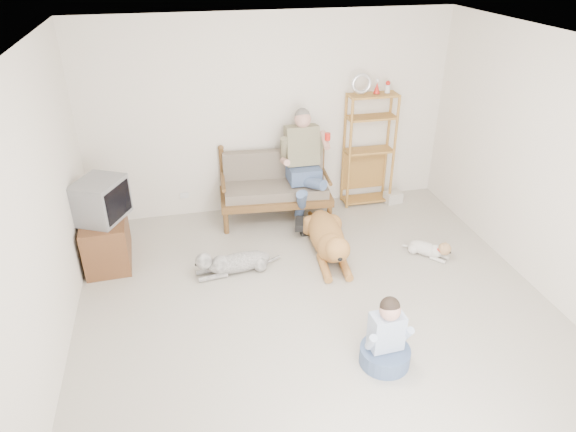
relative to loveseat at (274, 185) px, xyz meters
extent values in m
plane|color=beige|center=(0.03, -2.39, -0.49)|extent=(5.50, 5.50, 0.00)
plane|color=white|center=(0.03, -2.39, 2.21)|extent=(5.50, 5.50, 0.00)
plane|color=silver|center=(0.03, 0.36, 0.86)|extent=(5.00, 0.00, 5.00)
plane|color=silver|center=(-2.47, -2.39, 0.86)|extent=(0.00, 5.50, 5.50)
plane|color=silver|center=(2.53, -2.39, 0.86)|extent=(0.00, 5.50, 5.50)
cube|color=brown|center=(0.00, -0.07, -0.14)|extent=(1.55, 0.82, 0.10)
cube|color=#6F6255|center=(0.00, -0.07, -0.02)|extent=(1.42, 0.71, 0.13)
cube|color=#6F6255|center=(0.00, 0.17, 0.21)|extent=(1.39, 0.23, 0.45)
cylinder|color=brown|center=(0.00, 0.23, 0.41)|extent=(1.40, 0.16, 0.05)
cylinder|color=brown|center=(-0.70, -0.37, -0.34)|extent=(0.07, 0.07, 0.30)
cylinder|color=brown|center=(-0.70, 0.23, -0.01)|extent=(0.07, 0.07, 0.95)
cylinder|color=brown|center=(0.70, -0.37, -0.34)|extent=(0.07, 0.07, 0.30)
cylinder|color=brown|center=(0.70, 0.23, -0.01)|extent=(0.07, 0.07, 0.95)
cube|color=#435A7B|center=(0.39, -0.09, 0.18)|extent=(0.42, 0.40, 0.21)
cube|color=gray|center=(0.39, 0.02, 0.54)|extent=(0.44, 0.30, 0.55)
sphere|color=tan|center=(0.39, -0.01, 0.91)|extent=(0.22, 0.22, 0.22)
sphere|color=#5F5A54|center=(0.39, 0.01, 0.95)|extent=(0.20, 0.20, 0.20)
cylinder|color=red|center=(0.67, -0.21, 0.72)|extent=(0.07, 0.07, 0.09)
cube|color=#A56E34|center=(1.41, 0.16, 1.12)|extent=(0.68, 0.28, 0.03)
torus|color=silver|center=(1.23, 0.16, 1.29)|extent=(0.28, 0.05, 0.28)
cone|color=red|center=(1.45, 0.16, 1.22)|extent=(0.09, 0.09, 0.14)
cylinder|color=#A56E34|center=(1.08, 0.03, 0.33)|extent=(0.04, 0.04, 1.62)
cylinder|color=#A56E34|center=(1.08, 0.29, 0.33)|extent=(0.04, 0.04, 1.62)
cylinder|color=#A56E34|center=(1.74, 0.03, 0.33)|extent=(0.04, 0.04, 1.62)
cylinder|color=#A56E34|center=(1.74, 0.29, 0.33)|extent=(0.04, 0.04, 1.62)
cube|color=white|center=(1.81, 0.04, -0.41)|extent=(0.27, 0.21, 0.16)
cube|color=brown|center=(-2.19, -0.64, -0.19)|extent=(0.54, 0.92, 0.60)
cube|color=brown|center=(-2.43, -0.86, -0.19)|extent=(0.04, 0.40, 0.50)
cube|color=brown|center=(-2.43, -0.42, -0.19)|extent=(0.04, 0.40, 0.50)
cube|color=slate|center=(-2.17, -0.68, 0.35)|extent=(0.67, 0.72, 0.48)
cube|color=black|center=(-1.97, -0.78, 0.35)|extent=(0.24, 0.44, 0.38)
cube|color=silver|center=(-1.22, 0.34, -0.19)|extent=(0.12, 0.02, 0.08)
ellipsoid|color=#AE6F3C|center=(0.47, -0.95, -0.30)|extent=(0.52, 1.19, 0.36)
sphere|color=#AE6F3C|center=(0.44, -1.30, -0.28)|extent=(0.36, 0.36, 0.36)
sphere|color=#AE6F3C|center=(0.41, -1.59, -0.12)|extent=(0.29, 0.29, 0.29)
ellipsoid|color=#AE6F3C|center=(0.40, -1.72, -0.15)|extent=(0.15, 0.22, 0.11)
cylinder|color=#AE6F3C|center=(0.53, -0.38, -0.41)|extent=(0.17, 0.46, 0.06)
ellipsoid|color=#AE6F3C|center=(0.31, -1.55, -0.12)|extent=(0.07, 0.10, 0.14)
ellipsoid|color=#AE6F3C|center=(0.51, -1.57, -0.12)|extent=(0.07, 0.10, 0.14)
ellipsoid|color=silver|center=(-0.68, -1.22, -0.37)|extent=(0.78, 0.36, 0.23)
sphere|color=silver|center=(-0.90, -1.25, -0.36)|extent=(0.23, 0.23, 0.23)
sphere|color=silver|center=(-1.09, -1.28, -0.26)|extent=(0.20, 0.20, 0.20)
ellipsoid|color=silver|center=(-1.18, -1.29, -0.28)|extent=(0.15, 0.10, 0.08)
cylinder|color=silver|center=(-0.30, -1.17, -0.44)|extent=(0.28, 0.17, 0.04)
ellipsoid|color=silver|center=(-1.08, -1.21, -0.26)|extent=(0.07, 0.05, 0.10)
ellipsoid|color=silver|center=(-1.06, -1.34, -0.26)|extent=(0.07, 0.05, 0.10)
ellipsoid|color=silver|center=(1.63, -1.39, -0.40)|extent=(0.42, 0.45, 0.17)
sphere|color=silver|center=(1.71, -1.49, -0.39)|extent=(0.17, 0.17, 0.17)
sphere|color=tan|center=(1.78, -1.57, -0.32)|extent=(0.15, 0.15, 0.15)
ellipsoid|color=tan|center=(1.82, -1.63, -0.33)|extent=(0.12, 0.13, 0.06)
cylinder|color=silver|center=(1.49, -1.23, -0.45)|extent=(0.16, 0.11, 0.03)
cone|color=tan|center=(1.73, -1.60, -0.27)|extent=(0.05, 0.05, 0.05)
cone|color=tan|center=(1.81, -1.53, -0.27)|extent=(0.05, 0.05, 0.05)
torus|color=red|center=(1.76, -1.56, -0.33)|extent=(0.14, 0.14, 0.02)
cylinder|color=#435A7B|center=(0.42, -3.01, -0.40)|extent=(0.47, 0.47, 0.17)
cube|color=silver|center=(0.42, -2.99, -0.12)|extent=(0.31, 0.21, 0.36)
sphere|color=tan|center=(0.42, -3.01, 0.13)|extent=(0.19, 0.19, 0.19)
sphere|color=black|center=(0.42, -3.00, 0.16)|extent=(0.18, 0.18, 0.18)
camera|label=1|loc=(-1.24, -6.27, 3.00)|focal=32.00mm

